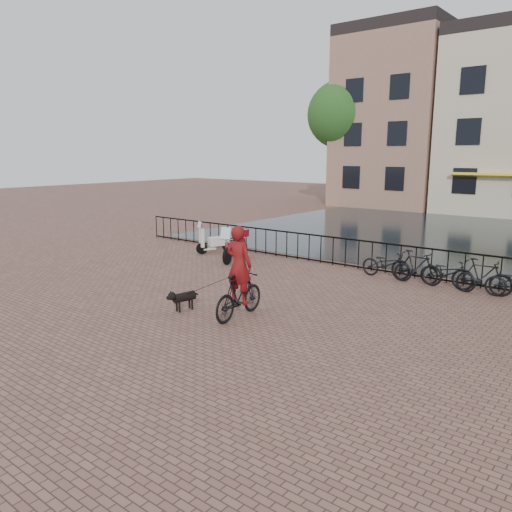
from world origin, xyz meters
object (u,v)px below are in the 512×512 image
Objects in this scene: dog at (184,300)px; motorcycle at (235,242)px; scooter at (215,236)px; cyclist at (239,277)px.

dog is 0.44× the size of motorcycle.
motorcycle is 1.35× the size of scooter.
motorcycle is at bearing -52.83° from cyclist.
motorcycle is 1.69m from scooter.
motorcycle is (-2.93, 5.36, 0.41)m from dog.
motorcycle is at bearing 4.64° from scooter.
scooter is at bearing 142.55° from motorcycle.
dog is (-1.44, -0.44, -0.72)m from cyclist.
cyclist is 1.79× the size of scooter.
dog is 7.47m from scooter.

